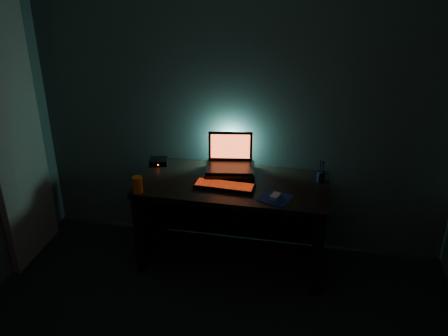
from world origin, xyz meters
name	(u,v)px	position (x,y,z in m)	size (l,w,h in m)	color
room	(171,246)	(0.00, 0.00, 1.25)	(3.50, 4.00, 2.50)	black
desk	(234,207)	(0.00, 1.67, 0.49)	(1.50, 0.70, 0.75)	black
curtain	(14,129)	(-1.71, 1.42, 1.15)	(0.06, 0.65, 2.30)	beige
riser	(230,171)	(-0.05, 1.75, 0.78)	(0.40, 0.30, 0.06)	black
laptop	(230,159)	(-0.06, 1.80, 0.87)	(0.42, 0.34, 0.26)	black
keyboard	(224,186)	(-0.05, 1.52, 0.76)	(0.48, 0.17, 0.03)	black
mousepad	(275,198)	(0.36, 1.43, 0.75)	(0.22, 0.20, 0.00)	navy
mouse	(275,196)	(0.36, 1.43, 0.77)	(0.06, 0.09, 0.03)	#A1A1A7
pen_cup	(321,176)	(0.68, 1.77, 0.79)	(0.06, 0.06, 0.09)	black
juice_glass	(138,185)	(-0.68, 1.32, 0.81)	(0.08, 0.08, 0.13)	orange
router	(159,162)	(-0.68, 1.83, 0.77)	(0.17, 0.15, 0.05)	black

